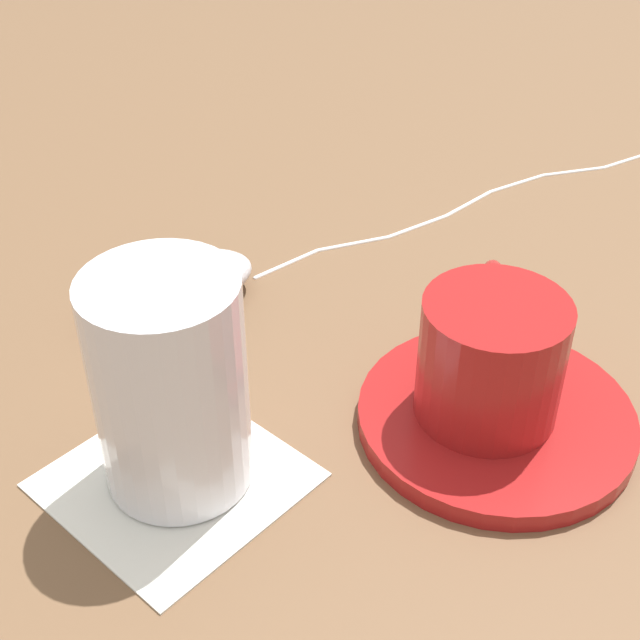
% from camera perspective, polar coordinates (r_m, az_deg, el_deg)
% --- Properties ---
extents(ground_plane, '(3.00, 3.00, 0.00)m').
position_cam_1_polar(ground_plane, '(0.52, -3.93, -4.06)').
color(ground_plane, brown).
extents(saucer, '(0.15, 0.15, 0.01)m').
position_cam_1_polar(saucer, '(0.49, 11.17, -6.16)').
color(saucer, maroon).
rests_on(saucer, ground).
extents(coffee_cup, '(0.08, 0.09, 0.07)m').
position_cam_1_polar(coffee_cup, '(0.47, 10.88, -2.27)').
color(coffee_cup, maroon).
rests_on(coffee_cup, saucer).
extents(computer_mouse, '(0.11, 0.06, 0.03)m').
position_cam_1_polar(computer_mouse, '(0.57, -9.53, 2.13)').
color(computer_mouse, silver).
rests_on(computer_mouse, ground).
extents(mouse_cable, '(0.42, 0.05, 0.00)m').
position_cam_1_polar(mouse_cable, '(0.71, 11.43, 7.74)').
color(mouse_cable, white).
rests_on(mouse_cable, ground).
extents(napkin_under_glass, '(0.14, 0.14, 0.00)m').
position_cam_1_polar(napkin_under_glass, '(0.46, -9.24, -10.02)').
color(napkin_under_glass, silver).
rests_on(napkin_under_glass, ground).
extents(drinking_glass, '(0.07, 0.07, 0.12)m').
position_cam_1_polar(drinking_glass, '(0.43, -9.57, -4.08)').
color(drinking_glass, silver).
rests_on(drinking_glass, napkin_under_glass).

